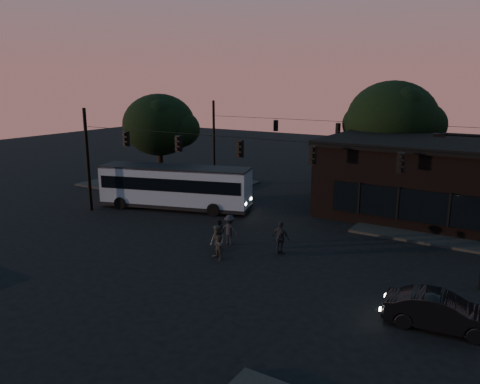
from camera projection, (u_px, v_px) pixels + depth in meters
The scene contains 14 objects.
ground at pixel (200, 262), 24.78m from camera, with size 120.00×120.00×0.00m, color black.
sidewalk_far_right at pixel (479, 228), 30.21m from camera, with size 14.00×10.00×0.15m, color black.
sidewalk_far_left at pixel (169, 183), 43.52m from camera, with size 14.00×10.00×0.15m, color black.
building at pixel (439, 178), 32.77m from camera, with size 15.40×10.41×5.40m.
tree_behind at pixel (392, 119), 39.52m from camera, with size 7.60×7.60×9.43m.
tree_left at pixel (159, 125), 41.43m from camera, with size 6.40×6.40×8.30m.
signal_rig_near at pixel (240, 168), 27.07m from camera, with size 26.24×0.30×7.50m.
signal_rig_far at pixel (337, 142), 40.37m from camera, with size 26.24×0.30×7.50m.
bus at pixel (175, 185), 34.84m from camera, with size 11.60×5.84×3.19m.
car at pixel (441, 312), 17.92m from camera, with size 1.48×4.25×1.40m, color black.
pedestrian_a at pixel (219, 235), 26.22m from camera, with size 0.66×0.44×1.82m, color black.
pedestrian_b at pixel (217, 243), 24.92m from camera, with size 0.91×0.71×1.88m, color #33312E.
pedestrian_c at pixel (281, 238), 25.72m from camera, with size 1.10×0.46×1.87m, color black.
pedestrian_d at pixel (230, 230), 27.22m from camera, with size 1.16×0.67×1.79m, color black.
Camera 1 is at (14.03, -18.68, 9.30)m, focal length 35.00 mm.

